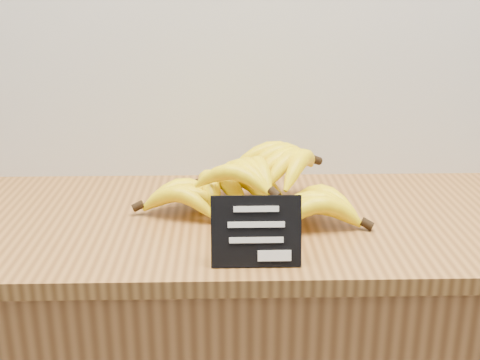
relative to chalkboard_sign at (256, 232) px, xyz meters
The scene contains 3 objects.
counter_top 0.22m from the chalkboard_sign, 95.96° to the left, with size 1.30×0.54×0.03m, color #99652F.
chalkboard_sign is the anchor object (origin of this frame).
banana_pile 0.24m from the chalkboard_sign, 89.14° to the left, with size 0.44×0.37×0.12m.
Camera 1 is at (-0.07, 1.65, 1.38)m, focal length 45.00 mm.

